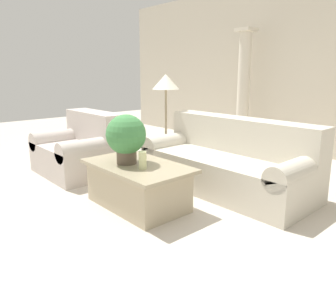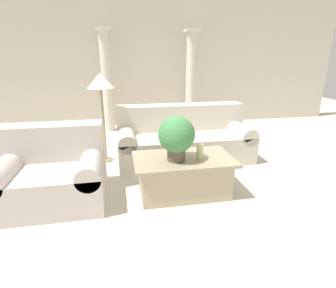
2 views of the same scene
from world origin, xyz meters
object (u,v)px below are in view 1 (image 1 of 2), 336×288
object	(u,v)px
floor_lamp	(166,86)
coffee_table	(138,185)
potted_plant	(126,136)
loveseat	(81,149)
sofa_long	(228,162)

from	to	relation	value
floor_lamp	coffee_table	bearing A→B (deg)	-52.38
coffee_table	potted_plant	distance (m)	0.56
coffee_table	floor_lamp	distance (m)	1.97
potted_plant	floor_lamp	xyz separation A→B (m)	(-0.92, 1.40, 0.48)
floor_lamp	loveseat	bearing A→B (deg)	-116.13
loveseat	coffee_table	bearing A→B (deg)	-5.06
floor_lamp	potted_plant	bearing A→B (deg)	-56.69
sofa_long	floor_lamp	world-z (taller)	floor_lamp
sofa_long	floor_lamp	bearing A→B (deg)	175.82
coffee_table	potted_plant	world-z (taller)	potted_plant
coffee_table	potted_plant	size ratio (longest dim) A/B	2.28
sofa_long	potted_plant	xyz separation A→B (m)	(-0.42, -1.30, 0.44)
potted_plant	floor_lamp	distance (m)	1.74
coffee_table	floor_lamp	bearing A→B (deg)	127.62
coffee_table	floor_lamp	size ratio (longest dim) A/B	0.86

